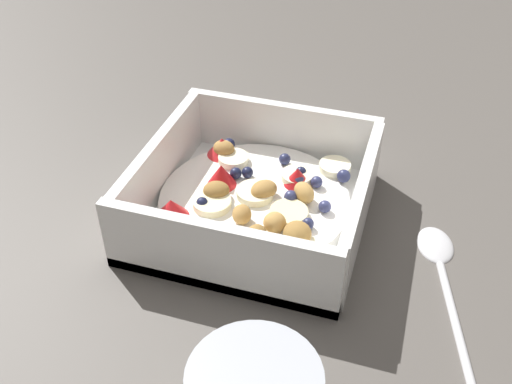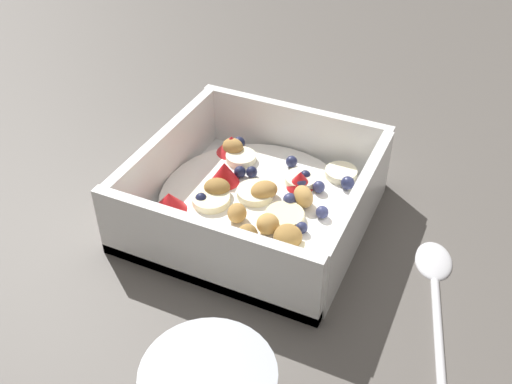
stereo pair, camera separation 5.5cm
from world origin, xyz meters
The scene contains 3 objects.
ground_plane centered at (0.00, 0.00, 0.00)m, with size 2.40×2.40×0.00m, color #56514C.
fruit_bowl centered at (0.00, -0.01, 0.02)m, with size 0.20×0.20×0.07m.
spoon centered at (-0.17, 0.00, 0.00)m, with size 0.06×0.17×0.01m.
Camera 2 is at (-0.18, 0.38, 0.37)m, focal length 41.83 mm.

